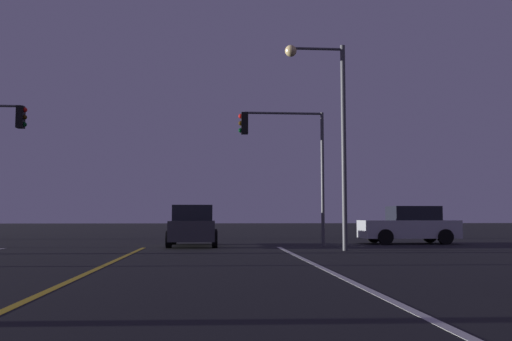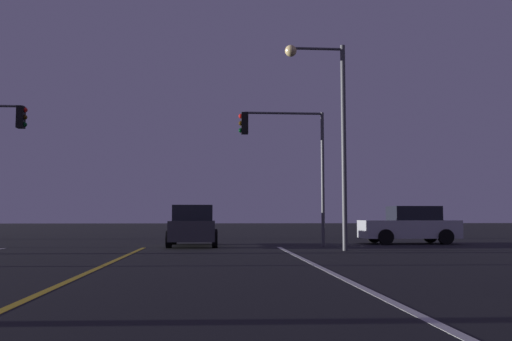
{
  "view_description": "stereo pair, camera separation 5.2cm",
  "coord_description": "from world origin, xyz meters",
  "views": [
    {
      "loc": [
        2.75,
        2.0,
        1.25
      ],
      "look_at": [
        4.33,
        22.71,
        2.97
      ],
      "focal_mm": 38.8,
      "sensor_mm": 36.0,
      "label": 1
    },
    {
      "loc": [
        2.81,
        2.0,
        1.25
      ],
      "look_at": [
        4.33,
        22.71,
        2.97
      ],
      "focal_mm": 38.8,
      "sensor_mm": 36.0,
      "label": 2
    }
  ],
  "objects": [
    {
      "name": "car_ahead_far",
      "position": [
        1.9,
        25.31,
        0.82
      ],
      "size": [
        2.02,
        4.3,
        1.7
      ],
      "rotation": [
        0.0,
        0.0,
        1.57
      ],
      "color": "black",
      "rests_on": "ground"
    },
    {
      "name": "lane_edge_right",
      "position": [
        5.37,
        9.17,
        0.0
      ],
      "size": [
        0.16,
        30.33,
        0.01
      ],
      "primitive_type": "cube",
      "color": "silver",
      "rests_on": "ground"
    },
    {
      "name": "traffic_light_near_right",
      "position": [
        5.62,
        24.83,
        4.19
      ],
      "size": [
        3.61,
        0.36,
        5.62
      ],
      "rotation": [
        0.0,
        0.0,
        3.14
      ],
      "color": "#4C4C51",
      "rests_on": "ground"
    },
    {
      "name": "car_crossing_side",
      "position": [
        11.65,
        26.65,
        0.82
      ],
      "size": [
        4.3,
        2.02,
        1.7
      ],
      "rotation": [
        0.0,
        0.0,
        3.14
      ],
      "color": "black",
      "rests_on": "ground"
    },
    {
      "name": "street_lamp_right_far",
      "position": [
        7.0,
        21.91,
        4.88
      ],
      "size": [
        2.26,
        0.44,
        7.62
      ],
      "rotation": [
        0.0,
        0.0,
        3.14
      ],
      "color": "#4C4C51",
      "rests_on": "ground"
    }
  ]
}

